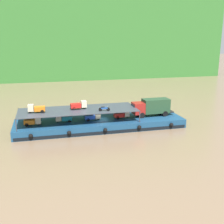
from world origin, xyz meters
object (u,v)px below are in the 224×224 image
object	(u,v)px
mini_truck_lower_aft	(63,118)
motorcycle_upper_port	(104,109)
mini_truck_lower_stern	(33,121)
mini_truck_upper_stern	(36,108)
covered_lorry	(152,107)
cargo_barge	(100,124)
mini_truck_upper_mid	(79,105)
mini_truck_lower_fore	(122,114)
mini_truck_lower_mid	(93,116)

from	to	relation	value
mini_truck_lower_aft	motorcycle_upper_port	xyz separation A→B (m)	(6.61, -2.09, 1.74)
mini_truck_lower_stern	mini_truck_upper_stern	distance (m)	2.12
mini_truck_lower_aft	mini_truck_upper_stern	size ratio (longest dim) A/B	0.98
mini_truck_lower_stern	motorcycle_upper_port	distance (m)	11.79
covered_lorry	mini_truck_upper_stern	xyz separation A→B (m)	(-20.24, -0.34, 1.00)
cargo_barge	mini_truck_upper_stern	size ratio (longest dim) A/B	10.42
cargo_barge	mini_truck_upper_mid	world-z (taller)	mini_truck_upper_mid
mini_truck_upper_mid	mini_truck_lower_fore	bearing A→B (deg)	-3.98
mini_truck_upper_mid	cargo_barge	bearing A→B (deg)	-7.11
cargo_barge	mini_truck_lower_aft	distance (m)	6.50
mini_truck_upper_mid	mini_truck_lower_stern	bearing A→B (deg)	-172.41
mini_truck_lower_aft	mini_truck_lower_mid	size ratio (longest dim) A/B	0.99
cargo_barge	motorcycle_upper_port	distance (m)	3.78
mini_truck_lower_fore	mini_truck_upper_mid	world-z (taller)	mini_truck_upper_mid
mini_truck_lower_aft	mini_truck_upper_mid	size ratio (longest dim) A/B	0.99
mini_truck_lower_aft	mini_truck_lower_mid	world-z (taller)	same
mini_truck_lower_aft	mini_truck_upper_stern	world-z (taller)	mini_truck_upper_stern
covered_lorry	mini_truck_lower_fore	world-z (taller)	covered_lorry
mini_truck_lower_stern	mini_truck_upper_stern	size ratio (longest dim) A/B	1.00
mini_truck_lower_stern	mini_truck_lower_fore	world-z (taller)	same
mini_truck_lower_aft	mini_truck_lower_fore	bearing A→B (deg)	-0.86
covered_lorry	motorcycle_upper_port	xyz separation A→B (m)	(-9.31, -2.11, 0.74)
cargo_barge	mini_truck_upper_stern	xyz separation A→B (m)	(-10.66, -0.25, 3.44)
mini_truck_lower_mid	covered_lorry	bearing A→B (deg)	0.96
cargo_barge	mini_truck_lower_fore	size ratio (longest dim) A/B	10.43
mini_truck_lower_mid	motorcycle_upper_port	bearing A→B (deg)	-50.15
motorcycle_upper_port	mini_truck_lower_mid	bearing A→B (deg)	129.85
mini_truck_lower_fore	motorcycle_upper_port	xyz separation A→B (m)	(-3.65, -1.94, 1.74)
cargo_barge	mini_truck_lower_aft	bearing A→B (deg)	179.28
mini_truck_lower_aft	mini_truck_lower_mid	distance (m)	5.01
mini_truck_lower_fore	motorcycle_upper_port	size ratio (longest dim) A/B	1.47
mini_truck_lower_aft	mini_truck_upper_mid	xyz separation A→B (m)	(2.74, 0.37, 2.00)
mini_truck_lower_aft	mini_truck_lower_mid	bearing A→B (deg)	-1.94
mini_truck_upper_mid	mini_truck_lower_mid	bearing A→B (deg)	-13.38
mini_truck_lower_fore	mini_truck_upper_mid	distance (m)	7.81
mini_truck_lower_stern	mini_truck_lower_fore	xyz separation A→B (m)	(15.22, 0.50, 0.00)
covered_lorry	mini_truck_lower_stern	world-z (taller)	covered_lorry
mini_truck_lower_mid	mini_truck_lower_fore	bearing A→B (deg)	0.18
mini_truck_upper_stern	mini_truck_lower_mid	bearing A→B (deg)	0.97
covered_lorry	motorcycle_upper_port	size ratio (longest dim) A/B	4.17
mini_truck_upper_stern	motorcycle_upper_port	size ratio (longest dim) A/B	1.48
mini_truck_lower_stern	mini_truck_upper_mid	world-z (taller)	mini_truck_upper_mid
covered_lorry	mini_truck_upper_mid	size ratio (longest dim) A/B	2.83
cargo_barge	motorcycle_upper_port	size ratio (longest dim) A/B	15.38
covered_lorry	mini_truck_lower_fore	distance (m)	5.75
covered_lorry	mini_truck_lower_fore	xyz separation A→B (m)	(-5.66, -0.17, -1.00)
mini_truck_lower_stern	motorcycle_upper_port	world-z (taller)	motorcycle_upper_port
motorcycle_upper_port	covered_lorry	bearing A→B (deg)	12.75
mini_truck_lower_mid	mini_truck_upper_stern	xyz separation A→B (m)	(-9.33, -0.16, 2.00)
cargo_barge	motorcycle_upper_port	bearing A→B (deg)	-82.29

